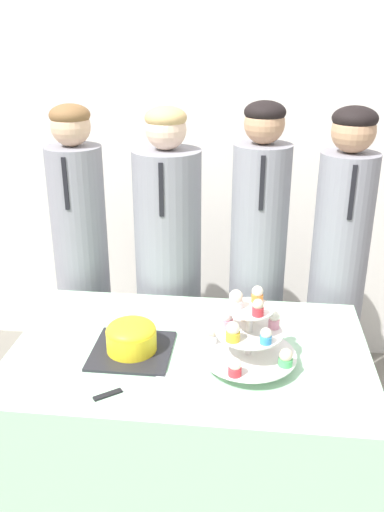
{
  "coord_description": "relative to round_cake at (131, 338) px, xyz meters",
  "views": [
    {
      "loc": [
        0.19,
        -1.22,
        1.77
      ],
      "look_at": [
        0.0,
        0.44,
        1.07
      ],
      "focal_mm": 38.0,
      "sensor_mm": 36.0,
      "label": 1
    }
  ],
  "objects": [
    {
      "name": "cake_knife",
      "position": [
        0.02,
        -0.22,
        -0.05
      ],
      "size": [
        0.25,
        0.2,
        0.01
      ],
      "rotation": [
        0.0,
        0.0,
        0.65
      ],
      "color": "silver",
      "rests_on": "table"
    },
    {
      "name": "student_1",
      "position": [
        0.03,
        0.63,
        -0.09
      ],
      "size": [
        0.29,
        0.3,
        1.49
      ],
      "color": "gray",
      "rests_on": "ground_plane"
    },
    {
      "name": "student_3",
      "position": [
        0.78,
        0.63,
        -0.06
      ],
      "size": [
        0.24,
        0.25,
        1.5
      ],
      "color": "gray",
      "rests_on": "ground_plane"
    },
    {
      "name": "table",
      "position": [
        0.2,
        0.04,
        -0.42
      ],
      "size": [
        1.25,
        0.8,
        0.74
      ],
      "color": "#A8DBB2",
      "rests_on": "ground_plane"
    },
    {
      "name": "cupcake_stand",
      "position": [
        0.4,
        -0.04,
        0.07
      ],
      "size": [
        0.32,
        0.32,
        0.28
      ],
      "color": "silver",
      "rests_on": "table"
    },
    {
      "name": "student_2",
      "position": [
        0.43,
        0.63,
        -0.06
      ],
      "size": [
        0.24,
        0.25,
        1.52
      ],
      "color": "gray",
      "rests_on": "ground_plane"
    },
    {
      "name": "wall_back",
      "position": [
        0.2,
        1.31,
        0.56
      ],
      "size": [
        9.0,
        0.06,
        2.7
      ],
      "color": "silver",
      "rests_on": "ground_plane"
    },
    {
      "name": "student_0",
      "position": [
        -0.37,
        0.63,
        -0.07
      ],
      "size": [
        0.24,
        0.25,
        1.49
      ],
      "color": "gray",
      "rests_on": "ground_plane"
    },
    {
      "name": "round_cake",
      "position": [
        0.0,
        0.0,
        0.0
      ],
      "size": [
        0.27,
        0.27,
        0.12
      ],
      "color": "#232328",
      "rests_on": "table"
    }
  ]
}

